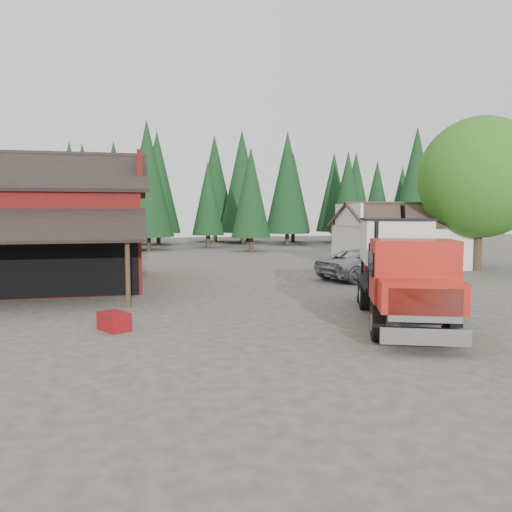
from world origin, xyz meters
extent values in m
plane|color=#443F35|center=(0.00, 0.00, 0.00)|extent=(120.00, 120.00, 0.00)
cube|color=maroon|center=(-11.00, 10.00, 2.50)|extent=(12.00, 10.00, 5.00)
cube|color=black|center=(-11.00, 7.50, 6.00)|extent=(12.80, 5.53, 2.35)
cube|color=black|center=(-11.00, 12.50, 6.00)|extent=(12.80, 5.53, 2.35)
cube|color=maroon|center=(-5.00, 10.00, 6.00)|extent=(0.25, 7.00, 2.00)
cylinder|color=#382619|center=(-5.60, 2.10, 1.40)|extent=(0.20, 0.20, 2.80)
cube|color=black|center=(-11.00, 4.95, 2.00)|extent=(11.70, 0.08, 3.90)
cube|color=silver|center=(13.00, 13.00, 1.50)|extent=(8.00, 6.00, 3.00)
cube|color=#38281E|center=(13.00, 11.50, 3.75)|extent=(8.60, 3.42, 1.80)
cube|color=#38281E|center=(13.00, 14.50, 3.75)|extent=(8.60, 3.42, 1.80)
cube|color=silver|center=(9.00, 13.00, 3.75)|extent=(0.20, 4.20, 1.50)
cube|color=silver|center=(17.00, 13.00, 3.75)|extent=(0.20, 4.20, 1.50)
cube|color=#38281E|center=(11.50, 9.98, 1.00)|extent=(0.90, 0.06, 2.00)
cube|color=black|center=(14.50, 9.98, 1.60)|extent=(1.20, 0.06, 1.00)
cylinder|color=#382619|center=(17.00, 10.00, 1.60)|extent=(0.60, 0.60, 3.20)
sphere|color=#276316|center=(17.00, 10.00, 6.20)|extent=(8.00, 8.00, 8.00)
sphere|color=#276316|center=(15.80, 10.80, 5.00)|extent=(4.40, 4.40, 4.40)
sphere|color=#276316|center=(18.00, 9.20, 5.30)|extent=(4.80, 4.80, 4.80)
cylinder|color=#382619|center=(6.00, 30.00, 0.80)|extent=(0.44, 0.44, 1.60)
cone|color=black|center=(6.00, 30.00, 5.90)|extent=(3.96, 3.96, 9.00)
cylinder|color=#382619|center=(22.00, 26.00, 0.80)|extent=(0.44, 0.44, 1.60)
cone|color=black|center=(22.00, 26.00, 6.90)|extent=(4.84, 4.84, 11.00)
cylinder|color=#382619|center=(-4.00, 34.00, 0.80)|extent=(0.44, 0.44, 1.60)
cone|color=black|center=(-4.00, 34.00, 7.40)|extent=(5.28, 5.28, 12.00)
cylinder|color=black|center=(1.87, -5.30, 0.57)|extent=(0.75, 1.19, 1.14)
cylinder|color=black|center=(3.89, -6.09, 0.57)|extent=(0.75, 1.19, 1.14)
cylinder|color=black|center=(3.66, -0.69, 0.57)|extent=(0.75, 1.19, 1.14)
cylinder|color=black|center=(5.68, -1.47, 0.57)|extent=(0.75, 1.19, 1.14)
cylinder|color=black|center=(4.19, 0.66, 0.57)|extent=(0.75, 1.19, 1.14)
cylinder|color=black|center=(6.21, -0.12, 0.57)|extent=(0.75, 1.19, 1.14)
cube|color=black|center=(4.07, -2.62, 0.98)|extent=(4.27, 8.69, 0.41)
cube|color=silver|center=(2.30, -7.19, 0.57)|extent=(2.28, 1.03, 0.46)
cube|color=silver|center=(2.34, -7.09, 1.39)|extent=(1.87, 0.81, 0.93)
cube|color=#9C1B11|center=(2.56, -6.51, 1.55)|extent=(2.65, 2.09, 0.88)
cube|color=#9C1B11|center=(3.05, -5.26, 2.12)|extent=(2.94, 2.53, 1.91)
cube|color=black|center=(2.75, -6.03, 2.43)|extent=(2.05, 0.86, 0.93)
cylinder|color=black|center=(2.42, -4.02, 2.68)|extent=(0.19, 0.19, 1.86)
cube|color=black|center=(3.42, -4.30, 2.06)|extent=(2.40, 1.03, 1.65)
cube|color=black|center=(4.60, -1.27, 1.26)|extent=(4.62, 6.53, 0.17)
cube|color=beige|center=(4.60, -1.27, 2.79)|extent=(3.45, 4.04, 1.65)
cone|color=beige|center=(4.60, -1.27, 1.75)|extent=(2.94, 2.94, 0.72)
cube|color=black|center=(4.60, -1.27, 3.63)|extent=(3.58, 4.17, 0.08)
cylinder|color=black|center=(5.70, -0.15, 2.68)|extent=(1.50, 1.95, 3.15)
cube|color=#9C1B11|center=(4.92, 1.26, 1.55)|extent=(0.88, 0.99, 0.46)
cylinder|color=silver|center=(4.40, -5.07, 0.88)|extent=(0.91, 1.17, 0.58)
imported|color=#9B9DA2|center=(8.00, 7.74, 0.88)|extent=(6.92, 4.64, 1.76)
cube|color=maroon|center=(-6.00, -2.04, 0.30)|extent=(1.17, 1.30, 0.60)
camera|label=1|loc=(-5.21, -18.96, 3.90)|focal=35.00mm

